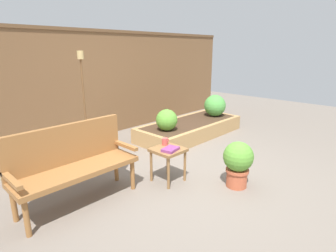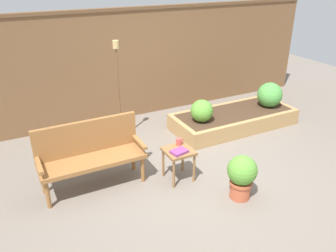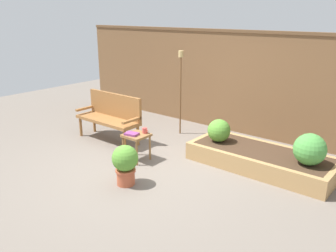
% 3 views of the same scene
% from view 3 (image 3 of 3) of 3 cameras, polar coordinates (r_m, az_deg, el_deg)
% --- Properties ---
extents(ground_plane, '(14.00, 14.00, 0.00)m').
position_cam_3_polar(ground_plane, '(6.06, -3.37, -6.44)').
color(ground_plane, '#70665B').
extents(fence_back, '(8.40, 0.14, 2.16)m').
position_cam_3_polar(fence_back, '(7.76, 9.69, 7.23)').
color(fence_back, brown).
rests_on(fence_back, ground_plane).
extents(garden_bench, '(1.44, 0.48, 0.94)m').
position_cam_3_polar(garden_bench, '(7.22, -9.19, 1.99)').
color(garden_bench, '#936033').
rests_on(garden_bench, ground_plane).
extents(side_table, '(0.40, 0.40, 0.48)m').
position_cam_3_polar(side_table, '(6.17, -5.13, -2.06)').
color(side_table, olive).
rests_on(side_table, ground_plane).
extents(cup_on_table, '(0.12, 0.08, 0.10)m').
position_cam_3_polar(cup_on_table, '(6.16, -3.76, -0.73)').
color(cup_on_table, '#CC4C47').
rests_on(cup_on_table, side_table).
extents(book_on_table, '(0.25, 0.21, 0.04)m').
position_cam_3_polar(book_on_table, '(6.11, -5.87, -1.27)').
color(book_on_table, '#7F3875').
rests_on(book_on_table, side_table).
extents(potted_boxwood, '(0.40, 0.40, 0.63)m').
position_cam_3_polar(potted_boxwood, '(5.33, -6.92, -5.87)').
color(potted_boxwood, '#B75638').
rests_on(potted_boxwood, ground_plane).
extents(raised_planter_bed, '(2.40, 1.00, 0.30)m').
position_cam_3_polar(raised_planter_bed, '(6.14, 14.76, -5.16)').
color(raised_planter_bed, '#AD8451').
rests_on(raised_planter_bed, ground_plane).
extents(shrub_near_bench, '(0.40, 0.40, 0.40)m').
position_cam_3_polar(shrub_near_bench, '(6.30, 8.23, -0.73)').
color(shrub_near_bench, brown).
rests_on(shrub_near_bench, raised_planter_bed).
extents(shrub_far_corner, '(0.49, 0.49, 0.49)m').
position_cam_3_polar(shrub_far_corner, '(5.69, 21.92, -3.52)').
color(shrub_far_corner, brown).
rests_on(shrub_far_corner, raised_planter_bed).
extents(tiki_torch, '(0.10, 0.10, 1.76)m').
position_cam_3_polar(tiki_torch, '(7.33, 2.06, 7.71)').
color(tiki_torch, brown).
rests_on(tiki_torch, ground_plane).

